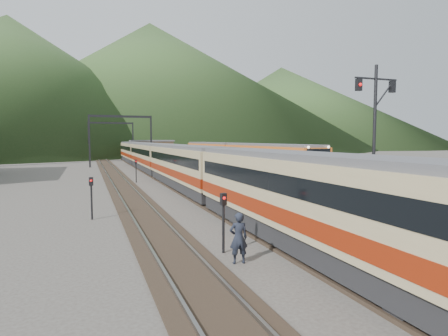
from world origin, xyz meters
name	(u,v)px	position (x,y,z in m)	size (l,w,h in m)	color
track_main	(157,174)	(0.00, 40.00, 0.07)	(2.60, 200.00, 0.23)	black
track_far	(114,175)	(-5.00, 40.00, 0.07)	(2.60, 200.00, 0.23)	black
track_second	(244,171)	(11.50, 40.00, 0.07)	(2.60, 200.00, 0.23)	black
platform	(206,170)	(5.60, 38.00, 0.50)	(8.00, 100.00, 1.00)	gray
gantry_near	(121,131)	(-2.85, 55.00, 5.59)	(9.55, 0.25, 8.00)	black
gantry_far	(111,133)	(-2.85, 80.00, 5.59)	(9.55, 0.25, 8.00)	black
station_shed	(152,147)	(5.60, 78.00, 2.57)	(9.40, 4.40, 3.10)	brown
hill_a	(10,82)	(-40.00, 190.00, 30.00)	(180.00, 180.00, 60.00)	#2D4E22
hill_b	(150,85)	(30.00, 230.00, 37.50)	(220.00, 220.00, 75.00)	#2D4E22
hill_c	(281,107)	(110.00, 210.00, 25.00)	(160.00, 160.00, 50.00)	#2D4E22
main_train	(163,161)	(0.00, 35.64, 1.94)	(2.80, 76.70, 3.41)	tan
second_train	(235,155)	(11.50, 43.21, 2.03)	(2.95, 40.13, 3.60)	#BB5B20
signal_mast	(375,123)	(3.94, 7.90, 4.97)	(2.20, 0.20, 6.48)	black
short_signal_a	(223,215)	(-3.13, 7.77, 1.46)	(0.26, 0.22, 2.27)	black
short_signal_b	(136,168)	(-3.37, 32.33, 1.46)	(0.22, 0.16, 2.27)	black
short_signal_c	(91,192)	(-7.71, 15.69, 1.46)	(0.23, 0.17, 2.27)	black
worker	(239,238)	(-3.05, 6.47, 0.89)	(0.65, 0.43, 1.78)	#1D222E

